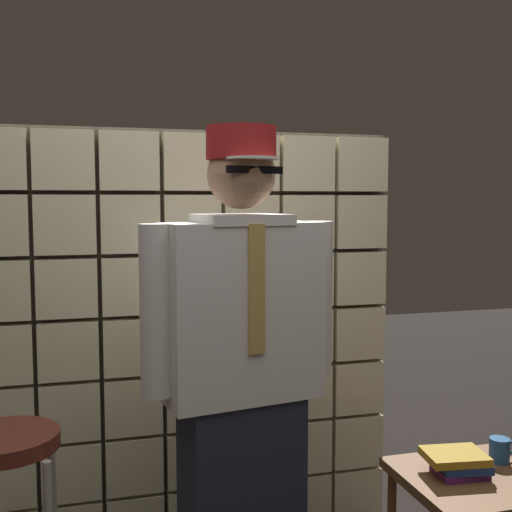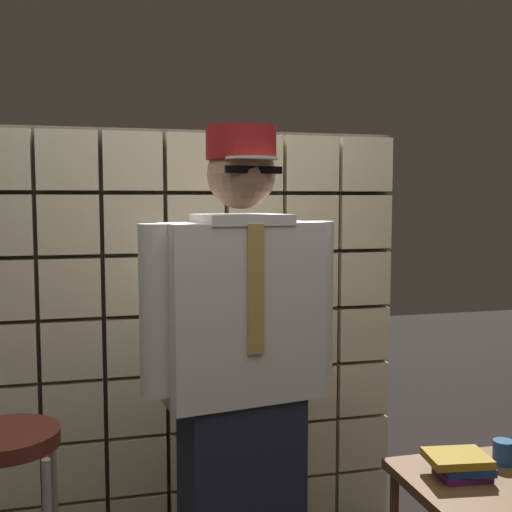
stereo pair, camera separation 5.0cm
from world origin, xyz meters
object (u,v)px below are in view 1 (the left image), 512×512
standing_person (242,377)px  bar_stool (6,498)px  book_stack (458,463)px  coffee_mug (500,450)px  side_table (473,493)px

standing_person → bar_stool: (-0.77, -0.02, -0.33)m
standing_person → book_stack: bearing=-12.9°
book_stack → coffee_mug: bearing=15.4°
standing_person → book_stack: size_ratio=7.10×
side_table → coffee_mug: bearing=26.0°
standing_person → coffee_mug: size_ratio=14.18×
coffee_mug → side_table: bearing=-154.0°
side_table → standing_person: bearing=175.2°
bar_stool → coffee_mug: size_ratio=6.46×
bar_stool → side_table: size_ratio=1.56×
standing_person → side_table: bearing=-14.4°
book_stack → coffee_mug: 0.24m
standing_person → bar_stool: standing_person is taller
side_table → coffee_mug: size_ratio=4.13×
coffee_mug → standing_person: bearing=-179.2°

